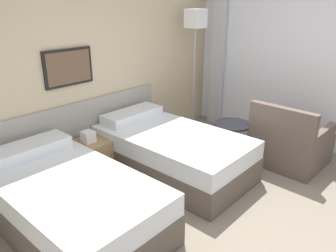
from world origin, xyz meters
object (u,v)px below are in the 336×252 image
bed_near_window (172,151)px  side_table (232,133)px  nightstand (90,158)px  armchair (289,145)px  bed_near_door (69,202)px  floor_lamp (195,28)px

bed_near_window → side_table: (0.88, -0.34, 0.08)m
nightstand → armchair: armchair is taller
bed_near_door → bed_near_window: 1.50m
nightstand → side_table: 1.95m
bed_near_door → armchair: armchair is taller
floor_lamp → armchair: (-0.05, -1.68, -1.41)m
nightstand → floor_lamp: 2.49m
bed_near_door → nightstand: bed_near_door is taller
bed_near_door → side_table: bearing=-8.2°
bed_near_door → floor_lamp: 3.18m
bed_near_door → bed_near_window: same height
nightstand → floor_lamp: bearing=-1.7°
bed_near_door → bed_near_window: (1.50, 0.00, 0.00)m
bed_near_window → side_table: size_ratio=3.77×
bed_near_door → nightstand: 1.03m
side_table → armchair: 0.77m
floor_lamp → armchair: bearing=-91.7°
nightstand → armchair: 2.63m
floor_lamp → bed_near_door: bearing=-166.9°
side_table → bed_near_door: bearing=171.8°
bed_near_window → armchair: 1.60m
nightstand → armchair: size_ratio=0.67×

